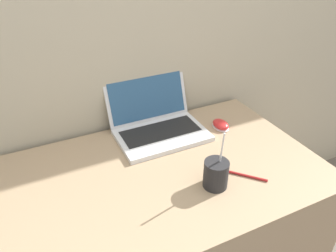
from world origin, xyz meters
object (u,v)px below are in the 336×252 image
at_px(drink_cup, 216,174).
at_px(computer_mouse, 221,125).
at_px(laptop, 156,120).
at_px(pen, 248,176).

xyz_separation_m(drink_cup, computer_mouse, (0.23, 0.31, -0.04)).
distance_m(laptop, computer_mouse, 0.29).
relative_size(drink_cup, pen, 2.12).
relative_size(laptop, drink_cup, 1.63).
bearing_deg(laptop, drink_cup, -84.85).
xyz_separation_m(computer_mouse, pen, (-0.10, -0.32, -0.01)).
bearing_deg(computer_mouse, pen, -107.13).
bearing_deg(laptop, pen, -68.61).
height_order(drink_cup, computer_mouse, drink_cup).
height_order(laptop, pen, laptop).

